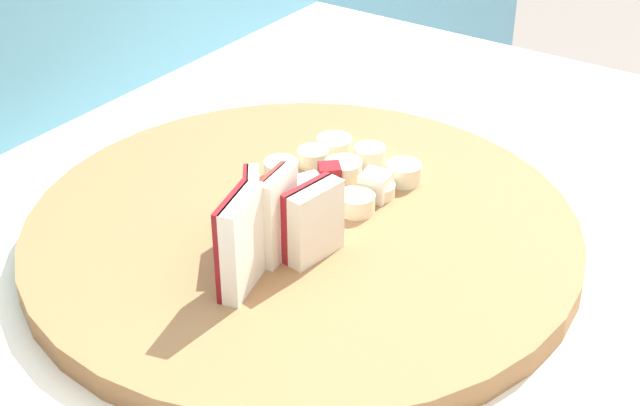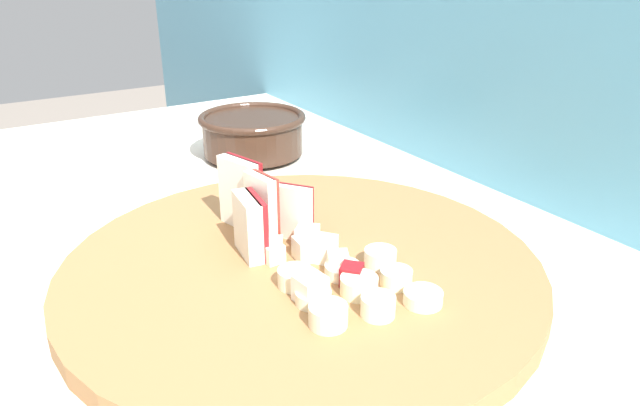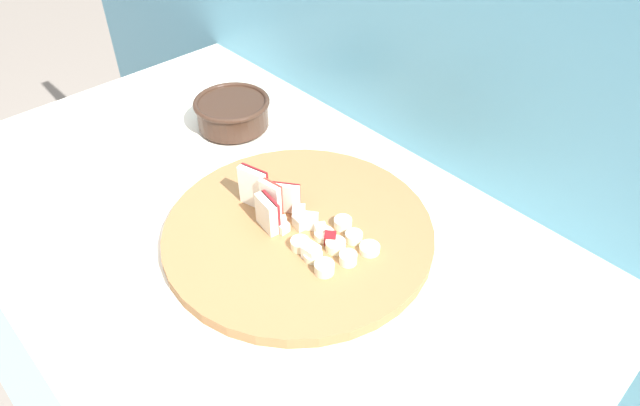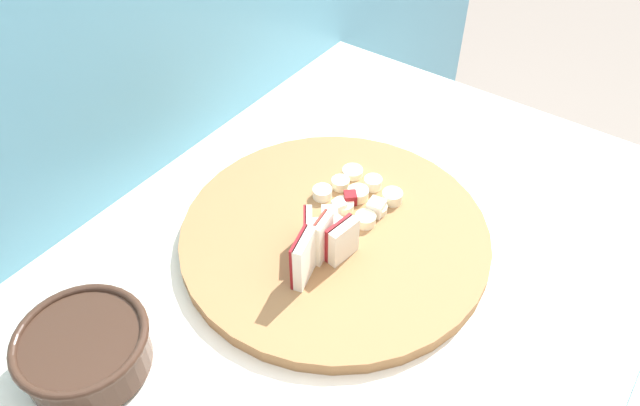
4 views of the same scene
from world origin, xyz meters
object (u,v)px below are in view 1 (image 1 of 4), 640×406
(apple_dice_pile, at_px, (317,201))
(banana_slice_rows, at_px, (345,172))
(cutting_board, at_px, (302,232))
(apple_wedge_fan, at_px, (271,225))

(apple_dice_pile, relative_size, banana_slice_rows, 0.96)
(cutting_board, xyz_separation_m, apple_dice_pile, (0.02, -0.00, 0.02))
(apple_dice_pile, distance_m, banana_slice_rows, 0.05)
(cutting_board, bearing_deg, banana_slice_rows, 6.15)
(apple_dice_pile, xyz_separation_m, banana_slice_rows, (0.05, 0.01, -0.00))
(cutting_board, height_order, apple_wedge_fan, apple_wedge_fan)
(apple_wedge_fan, xyz_separation_m, banana_slice_rows, (0.13, 0.02, -0.02))
(banana_slice_rows, bearing_deg, apple_wedge_fan, -170.01)
(apple_dice_pile, height_order, banana_slice_rows, apple_dice_pile)
(cutting_board, bearing_deg, apple_wedge_fan, -165.26)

